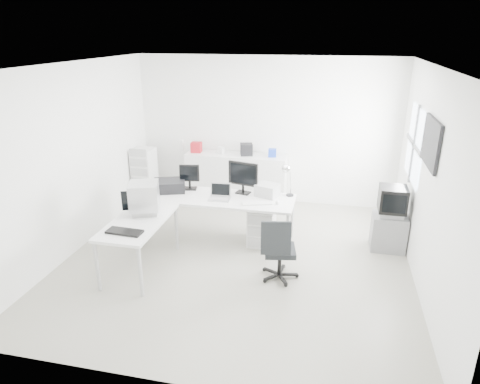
% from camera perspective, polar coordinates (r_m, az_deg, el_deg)
% --- Properties ---
extents(floor, '(5.00, 5.00, 0.01)m').
position_cam_1_polar(floor, '(6.50, -0.39, -8.89)').
color(floor, '#BBB9A8').
rests_on(floor, ground).
extents(ceiling, '(5.00, 5.00, 0.01)m').
position_cam_1_polar(ceiling, '(5.66, -0.46, 16.57)').
color(ceiling, white).
rests_on(ceiling, back_wall).
extents(back_wall, '(5.00, 0.02, 2.80)m').
position_cam_1_polar(back_wall, '(8.30, 3.46, 8.09)').
color(back_wall, white).
rests_on(back_wall, floor).
extents(left_wall, '(0.02, 5.00, 2.80)m').
position_cam_1_polar(left_wall, '(6.91, -21.13, 4.12)').
color(left_wall, white).
rests_on(left_wall, floor).
extents(right_wall, '(0.02, 5.00, 2.80)m').
position_cam_1_polar(right_wall, '(5.93, 23.87, 1.10)').
color(right_wall, white).
rests_on(right_wall, floor).
extents(window, '(0.02, 1.20, 1.10)m').
position_cam_1_polar(window, '(7.00, 22.25, 5.88)').
color(window, white).
rests_on(window, right_wall).
extents(wall_picture, '(0.04, 0.90, 0.60)m').
position_cam_1_polar(wall_picture, '(5.88, 24.12, 6.04)').
color(wall_picture, black).
rests_on(wall_picture, right_wall).
extents(main_desk, '(2.40, 0.80, 0.75)m').
position_cam_1_polar(main_desk, '(6.90, -2.88, -3.56)').
color(main_desk, white).
rests_on(main_desk, floor).
extents(side_desk, '(0.70, 1.40, 0.75)m').
position_cam_1_polar(side_desk, '(6.25, -13.16, -6.83)').
color(side_desk, white).
rests_on(side_desk, floor).
extents(drawer_pedestal, '(0.40, 0.50, 0.60)m').
position_cam_1_polar(drawer_pedestal, '(6.84, 2.92, -4.49)').
color(drawer_pedestal, white).
rests_on(drawer_pedestal, floor).
extents(inkjet_printer, '(0.60, 0.53, 0.18)m').
position_cam_1_polar(inkjet_printer, '(7.07, -9.40, 0.85)').
color(inkjet_printer, black).
rests_on(inkjet_printer, main_desk).
extents(lcd_monitor_small, '(0.35, 0.24, 0.41)m').
position_cam_1_polar(lcd_monitor_small, '(7.07, -6.74, 1.96)').
color(lcd_monitor_small, black).
rests_on(lcd_monitor_small, main_desk).
extents(lcd_monitor_large, '(0.53, 0.31, 0.52)m').
position_cam_1_polar(lcd_monitor_large, '(6.82, 0.42, 1.90)').
color(lcd_monitor_large, black).
rests_on(lcd_monitor_large, main_desk).
extents(laptop, '(0.32, 0.33, 0.20)m').
position_cam_1_polar(laptop, '(6.62, -2.76, -0.19)').
color(laptop, '#B7B7BA').
rests_on(laptop, main_desk).
extents(white_keyboard, '(0.47, 0.27, 0.02)m').
position_cam_1_polar(white_keyboard, '(6.48, 2.26, -1.51)').
color(white_keyboard, white).
rests_on(white_keyboard, main_desk).
extents(white_mouse, '(0.06, 0.06, 0.06)m').
position_cam_1_polar(white_mouse, '(6.48, 4.96, -1.38)').
color(white_mouse, white).
rests_on(white_mouse, main_desk).
extents(laser_printer, '(0.41, 0.38, 0.19)m').
position_cam_1_polar(laser_printer, '(6.78, 3.67, 0.25)').
color(laser_printer, '#A7A7A7').
rests_on(laser_printer, main_desk).
extents(desk_lamp, '(0.17, 0.17, 0.45)m').
position_cam_1_polar(desk_lamp, '(6.77, 6.73, 1.29)').
color(desk_lamp, silver).
rests_on(desk_lamp, main_desk).
extents(crt_monitor, '(0.50, 0.50, 0.46)m').
position_cam_1_polar(crt_monitor, '(6.21, -12.64, -0.86)').
color(crt_monitor, '#B7B7BA').
rests_on(crt_monitor, side_desk).
extents(black_keyboard, '(0.48, 0.21, 0.03)m').
position_cam_1_polar(black_keyboard, '(5.77, -15.14, -5.14)').
color(black_keyboard, black).
rests_on(black_keyboard, side_desk).
extents(office_chair, '(0.63, 0.63, 0.93)m').
position_cam_1_polar(office_chair, '(5.85, 5.37, -7.37)').
color(office_chair, '#25282A').
rests_on(office_chair, floor).
extents(tv_cabinet, '(0.52, 0.42, 0.56)m').
position_cam_1_polar(tv_cabinet, '(7.05, 19.16, -5.07)').
color(tv_cabinet, slate).
rests_on(tv_cabinet, floor).
extents(crt_tv, '(0.50, 0.48, 0.45)m').
position_cam_1_polar(crt_tv, '(6.85, 19.65, -1.24)').
color(crt_tv, black).
rests_on(crt_tv, tv_cabinet).
extents(sideboard, '(1.95, 0.49, 0.98)m').
position_cam_1_polar(sideboard, '(8.40, -0.50, 1.82)').
color(sideboard, white).
rests_on(sideboard, floor).
extents(clutter_box_a, '(0.20, 0.18, 0.20)m').
position_cam_1_polar(clutter_box_a, '(8.44, -5.84, 5.96)').
color(clutter_box_a, '#AE1822').
rests_on(clutter_box_a, sideboard).
extents(clutter_box_b, '(0.16, 0.15, 0.13)m').
position_cam_1_polar(clutter_box_b, '(8.31, -2.54, 5.56)').
color(clutter_box_b, white).
rests_on(clutter_box_b, sideboard).
extents(clutter_box_c, '(0.27, 0.26, 0.22)m').
position_cam_1_polar(clutter_box_c, '(8.19, 0.86, 5.70)').
color(clutter_box_c, black).
rests_on(clutter_box_c, sideboard).
extents(clutter_box_d, '(0.16, 0.15, 0.15)m').
position_cam_1_polar(clutter_box_d, '(8.11, 4.33, 5.23)').
color(clutter_box_d, '#1A3DBB').
rests_on(clutter_box_d, sideboard).
extents(clutter_bottle, '(0.07, 0.07, 0.22)m').
position_cam_1_polar(clutter_bottle, '(8.57, -7.68, 6.19)').
color(clutter_bottle, white).
rests_on(clutter_bottle, sideboard).
extents(filing_cabinet, '(0.38, 0.45, 1.08)m').
position_cam_1_polar(filing_cabinet, '(8.60, -12.56, 2.12)').
color(filing_cabinet, white).
rests_on(filing_cabinet, floor).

